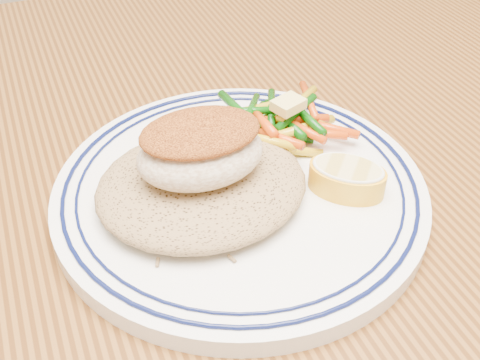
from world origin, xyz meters
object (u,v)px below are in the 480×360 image
plate (240,191)px  fish_fillet (201,149)px  rice_pilaf (202,182)px  lemon_wedge (347,177)px  vegetable_pile (277,123)px  dining_table (241,293)px

plate → fish_fillet: (-0.03, -0.00, 0.05)m
rice_pilaf → lemon_wedge: rice_pilaf is taller
vegetable_pile → lemon_wedge: bearing=-77.0°
fish_fillet → vegetable_pile: (0.08, 0.05, -0.03)m
plate → lemon_wedge: (0.07, -0.03, 0.02)m
plate → rice_pilaf: (-0.03, -0.00, 0.02)m
fish_fillet → lemon_wedge: 0.11m
plate → rice_pilaf: size_ratio=1.82×
dining_table → fish_fillet: fish_fillet is taller
dining_table → fish_fillet: size_ratio=16.69×
fish_fillet → lemon_wedge: fish_fillet is taller
dining_table → plate: plate is taller
rice_pilaf → fish_fillet: size_ratio=1.68×
rice_pilaf → vegetable_pile: size_ratio=1.41×
dining_table → plate: 0.11m
vegetable_pile → fish_fillet: bearing=-148.5°
plate → lemon_wedge: lemon_wedge is taller
dining_table → lemon_wedge: size_ratio=20.61×
plate → lemon_wedge: bearing=-26.4°
lemon_wedge → fish_fillet: bearing=162.9°
fish_fillet → vegetable_pile: fish_fillet is taller
fish_fillet → vegetable_pile: size_ratio=0.84×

